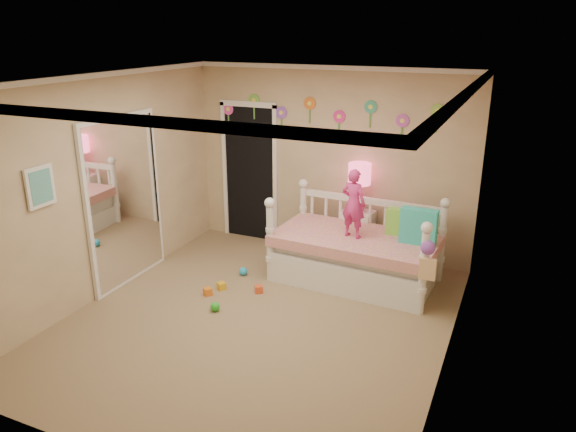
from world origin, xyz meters
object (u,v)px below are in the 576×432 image
at_px(daybed, 356,240).
at_px(nightstand, 357,235).
at_px(child, 353,204).
at_px(table_lamp, 359,180).

distance_m(daybed, nightstand, 0.70).
bearing_deg(daybed, child, -109.55).
bearing_deg(daybed, table_lamp, 108.32).
relative_size(child, table_lamp, 1.29).
distance_m(nightstand, table_lamp, 0.79).
bearing_deg(child, daybed, -100.74).
xyz_separation_m(child, nightstand, (-0.15, 0.72, -0.69)).
bearing_deg(nightstand, table_lamp, 88.99).
height_order(daybed, table_lamp, table_lamp).
xyz_separation_m(child, table_lamp, (-0.15, 0.72, 0.10)).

